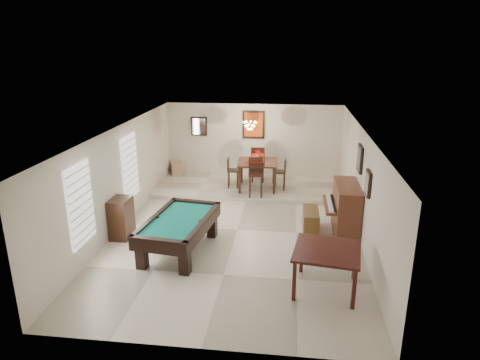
% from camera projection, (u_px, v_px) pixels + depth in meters
% --- Properties ---
extents(ground_plane, '(6.00, 9.00, 0.02)m').
position_uv_depth(ground_plane, '(237.00, 230.00, 10.96)').
color(ground_plane, beige).
extents(wall_back, '(6.00, 0.04, 2.60)m').
position_uv_depth(wall_back, '(253.00, 142.00, 14.81)').
color(wall_back, silver).
rests_on(wall_back, ground_plane).
extents(wall_front, '(6.00, 0.04, 2.60)m').
position_uv_depth(wall_front, '(199.00, 276.00, 6.31)').
color(wall_front, silver).
rests_on(wall_front, ground_plane).
extents(wall_left, '(0.04, 9.00, 2.60)m').
position_uv_depth(wall_left, '(121.00, 177.00, 10.90)').
color(wall_left, silver).
rests_on(wall_left, ground_plane).
extents(wall_right, '(0.04, 9.00, 2.60)m').
position_uv_depth(wall_right, '(361.00, 186.00, 10.21)').
color(wall_right, silver).
rests_on(wall_right, ground_plane).
extents(ceiling, '(6.00, 9.00, 0.04)m').
position_uv_depth(ceiling, '(237.00, 130.00, 10.16)').
color(ceiling, white).
rests_on(ceiling, wall_back).
extents(dining_step, '(6.00, 2.50, 0.12)m').
position_uv_depth(dining_step, '(250.00, 187.00, 14.01)').
color(dining_step, beige).
rests_on(dining_step, ground_plane).
extents(window_left_front, '(0.06, 1.00, 1.70)m').
position_uv_depth(window_left_front, '(81.00, 205.00, 8.79)').
color(window_left_front, white).
rests_on(window_left_front, wall_left).
extents(window_left_rear, '(0.06, 1.00, 1.70)m').
position_uv_depth(window_left_rear, '(130.00, 167.00, 11.43)').
color(window_left_rear, white).
rests_on(window_left_rear, wall_left).
extents(pool_table, '(1.55, 2.47, 0.78)m').
position_uv_depth(pool_table, '(179.00, 235.00, 9.73)').
color(pool_table, black).
rests_on(pool_table, ground_plane).
extents(square_table, '(1.39, 1.39, 0.85)m').
position_uv_depth(square_table, '(326.00, 269.00, 8.21)').
color(square_table, black).
rests_on(square_table, ground_plane).
extents(upright_piano, '(0.86, 1.53, 1.27)m').
position_uv_depth(upright_piano, '(340.00, 209.00, 10.60)').
color(upright_piano, brown).
rests_on(upright_piano, ground_plane).
extents(piano_bench, '(0.39, 0.98, 0.54)m').
position_uv_depth(piano_bench, '(311.00, 220.00, 10.86)').
color(piano_bench, brown).
rests_on(piano_bench, ground_plane).
extents(apothecary_chest, '(0.44, 0.66, 1.00)m').
position_uv_depth(apothecary_chest, '(121.00, 218.00, 10.42)').
color(apothecary_chest, black).
rests_on(apothecary_chest, ground_plane).
extents(dining_table, '(1.29, 1.29, 1.01)m').
position_uv_depth(dining_table, '(257.00, 173.00, 13.56)').
color(dining_table, black).
rests_on(dining_table, dining_step).
extents(flower_vase, '(0.16, 0.16, 0.23)m').
position_uv_depth(flower_vase, '(258.00, 154.00, 13.37)').
color(flower_vase, red).
rests_on(flower_vase, dining_table).
extents(dining_chair_south, '(0.47, 0.47, 1.18)m').
position_uv_depth(dining_chair_south, '(256.00, 177.00, 12.85)').
color(dining_chair_south, black).
rests_on(dining_chair_south, dining_step).
extents(dining_chair_north, '(0.47, 0.47, 1.20)m').
position_uv_depth(dining_chair_north, '(258.00, 164.00, 14.26)').
color(dining_chair_north, black).
rests_on(dining_chair_north, dining_step).
extents(dining_chair_west, '(0.38, 0.38, 0.96)m').
position_uv_depth(dining_chair_west, '(233.00, 173.00, 13.68)').
color(dining_chair_west, black).
rests_on(dining_chair_west, dining_step).
extents(dining_chair_east, '(0.38, 0.38, 0.99)m').
position_uv_depth(dining_chair_east, '(280.00, 174.00, 13.48)').
color(dining_chair_east, black).
rests_on(dining_chair_east, dining_step).
extents(corner_bench, '(0.51, 0.57, 0.42)m').
position_uv_depth(corner_bench, '(177.00, 168.00, 15.13)').
color(corner_bench, tan).
rests_on(corner_bench, dining_step).
extents(chandelier, '(0.44, 0.44, 0.60)m').
position_uv_depth(chandelier, '(250.00, 122.00, 13.30)').
color(chandelier, '#FFE5B2').
rests_on(chandelier, ceiling).
extents(back_painting, '(0.75, 0.06, 0.95)m').
position_uv_depth(back_painting, '(254.00, 125.00, 14.59)').
color(back_painting, '#D84C14').
rests_on(back_painting, wall_back).
extents(back_mirror, '(0.55, 0.06, 0.65)m').
position_uv_depth(back_mirror, '(199.00, 126.00, 14.83)').
color(back_mirror, white).
rests_on(back_mirror, wall_back).
extents(right_picture_upper, '(0.06, 0.55, 0.65)m').
position_uv_depth(right_picture_upper, '(360.00, 159.00, 10.32)').
color(right_picture_upper, slate).
rests_on(right_picture_upper, wall_right).
extents(right_picture_lower, '(0.06, 0.45, 0.55)m').
position_uv_depth(right_picture_lower, '(368.00, 183.00, 9.15)').
color(right_picture_lower, gray).
rests_on(right_picture_lower, wall_right).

